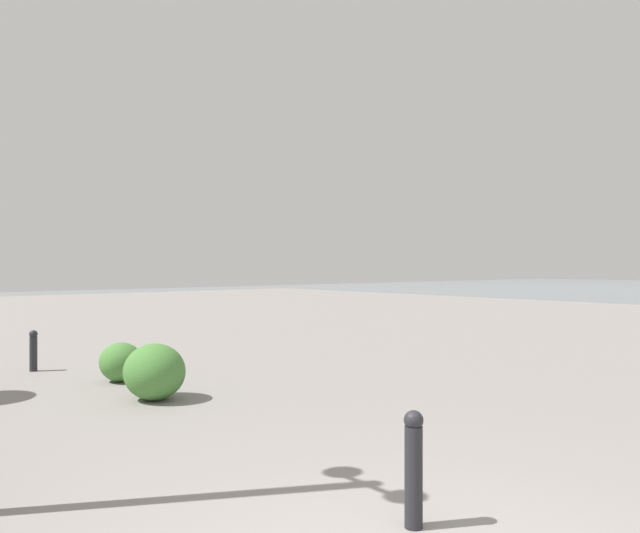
# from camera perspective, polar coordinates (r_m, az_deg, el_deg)

# --- Properties ---
(bollard_near) EXTENTS (0.13, 0.13, 0.77)m
(bollard_near) POSITION_cam_1_polar(r_m,az_deg,el_deg) (4.22, 8.84, -18.16)
(bollard_near) COLOR #232328
(bollard_near) RESTS_ON ground
(bollard_mid) EXTENTS (0.13, 0.13, 0.67)m
(bollard_mid) POSITION_cam_1_polar(r_m,az_deg,el_deg) (11.02, -25.46, -7.11)
(bollard_mid) COLOR #232328
(bollard_mid) RESTS_ON ground
(shrub_low) EXTENTS (0.68, 0.62, 0.58)m
(shrub_low) POSITION_cam_1_polar(r_m,az_deg,el_deg) (9.58, -18.30, -8.56)
(shrub_low) COLOR #477F38
(shrub_low) RESTS_ON ground
(shrub_round) EXTENTS (0.85, 0.77, 0.72)m
(shrub_round) POSITION_cam_1_polar(r_m,az_deg,el_deg) (8.15, -15.37, -9.57)
(shrub_round) COLOR #477F38
(shrub_round) RESTS_ON ground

